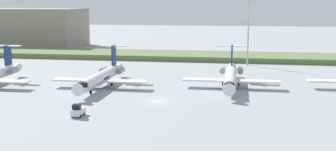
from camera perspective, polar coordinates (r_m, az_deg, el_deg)
ground_plane at (r=117.56m, az=1.28°, el=-0.12°), size 500.00×500.00×0.00m
grass_berm at (r=154.82m, az=3.27°, el=2.60°), size 320.00×20.00×1.80m
regional_jet_second at (r=103.99m, az=-8.76°, el=-0.12°), size 22.81×31.00×9.00m
regional_jet_third at (r=103.85m, az=8.29°, el=-0.13°), size 22.81×31.00×9.00m
antenna_mast at (r=139.60m, az=10.53°, el=4.79°), size 4.40×0.50×20.28m
distant_hangar at (r=207.32m, az=-18.96°, el=6.02°), size 55.52×28.29×17.03m
baggage_tug at (r=78.59m, az=-11.83°, el=-4.59°), size 1.72×3.20×2.30m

